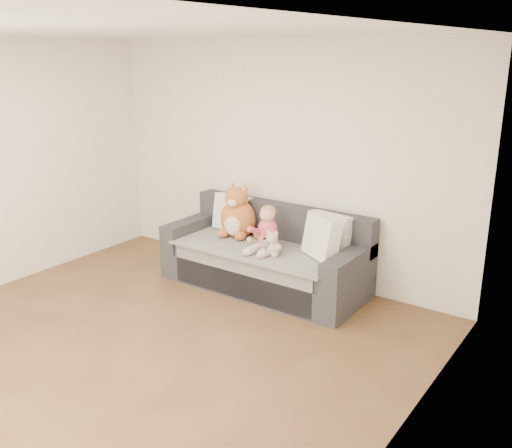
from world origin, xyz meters
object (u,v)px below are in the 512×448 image
at_px(sofa, 266,259).
at_px(sippy_cup, 266,246).
at_px(toddler, 266,231).
at_px(teddy_bear, 272,245).
at_px(plush_cat, 238,216).

bearing_deg(sofa, sippy_cup, -55.97).
distance_m(toddler, sippy_cup, 0.15).
height_order(teddy_bear, sippy_cup, teddy_bear).
xyz_separation_m(toddler, teddy_bear, (0.16, -0.13, -0.09)).
height_order(sofa, toddler, toddler).
height_order(toddler, teddy_bear, toddler).
bearing_deg(plush_cat, toddler, -30.24).
xyz_separation_m(sofa, toddler, (0.07, -0.11, 0.36)).
relative_size(teddy_bear, sippy_cup, 2.53).
bearing_deg(sippy_cup, teddy_bear, -32.81).
xyz_separation_m(plush_cat, sippy_cup, (0.55, -0.24, -0.18)).
relative_size(plush_cat, sippy_cup, 5.96).
relative_size(toddler, sippy_cup, 4.49).
relative_size(sofa, plush_cat, 3.47).
distance_m(plush_cat, teddy_bear, 0.76).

